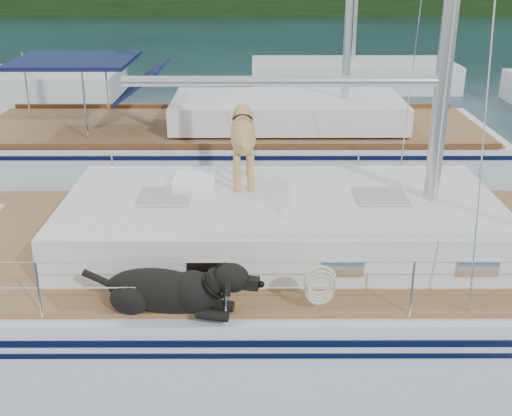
{
  "coord_description": "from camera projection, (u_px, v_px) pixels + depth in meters",
  "views": [
    {
      "loc": [
        0.48,
        -7.19,
        4.54
      ],
      "look_at": [
        0.5,
        0.2,
        1.6
      ],
      "focal_mm": 45.0,
      "sensor_mm": 36.0,
      "label": 1
    }
  ],
  "objects": [
    {
      "name": "ground",
      "position": [
        218.0,
        327.0,
        8.36
      ],
      "size": [
        120.0,
        120.0,
        0.0
      ],
      "primitive_type": "plane",
      "color": "black",
      "rests_on": "ground"
    },
    {
      "name": "shore_bank",
      "position": [
        248.0,
        7.0,
        51.07
      ],
      "size": [
        92.0,
        1.0,
        1.2
      ],
      "primitive_type": "cube",
      "color": "#595147",
      "rests_on": "ground"
    },
    {
      "name": "main_sailboat",
      "position": [
        224.0,
        282.0,
        8.11
      ],
      "size": [
        12.0,
        3.94,
        14.01
      ],
      "color": "silver",
      "rests_on": "ground"
    },
    {
      "name": "neighbor_sailboat",
      "position": [
        236.0,
        148.0,
        13.84
      ],
      "size": [
        11.0,
        3.5,
        13.3
      ],
      "color": "silver",
      "rests_on": "ground"
    },
    {
      "name": "bg_boat_center",
      "position": [
        352.0,
        76.0,
        23.07
      ],
      "size": [
        7.2,
        3.0,
        11.65
      ],
      "color": "silver",
      "rests_on": "ground"
    }
  ]
}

